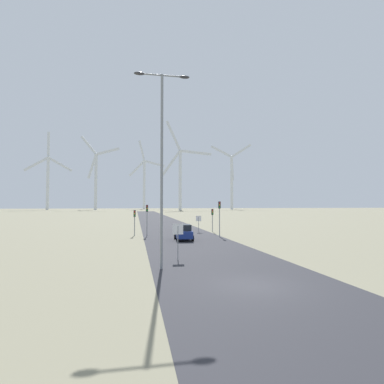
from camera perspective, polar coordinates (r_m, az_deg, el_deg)
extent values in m
plane|color=gray|center=(16.46, 11.62, -17.02)|extent=(600.00, 600.00, 0.00)
cube|color=#2D2D33|center=(63.17, -5.26, -6.14)|extent=(10.00, 240.00, 0.01)
cylinder|color=gray|center=(19.72, -5.79, 4.10)|extent=(0.18, 0.18, 12.79)
cylinder|color=gray|center=(21.38, -5.72, 21.24)|extent=(2.99, 0.10, 0.10)
ellipsoid|color=#333338|center=(21.32, -10.02, 21.35)|extent=(0.70, 0.32, 0.20)
ellipsoid|color=#333338|center=(21.55, -1.46, 21.04)|extent=(0.70, 0.32, 0.20)
cylinder|color=gray|center=(22.90, -2.71, -9.67)|extent=(0.07, 0.07, 2.53)
cube|color=white|center=(22.78, -2.70, -7.08)|extent=(0.81, 0.01, 0.81)
cube|color=red|center=(22.79, -2.70, -7.08)|extent=(0.76, 0.02, 0.76)
cylinder|color=gray|center=(45.26, 1.25, -6.21)|extent=(0.07, 0.07, 2.28)
cube|color=white|center=(45.20, 1.25, -5.06)|extent=(0.81, 0.01, 0.81)
cube|color=red|center=(45.21, 1.25, -5.06)|extent=(0.76, 0.02, 0.76)
cylinder|color=gray|center=(40.68, -10.89, -5.81)|extent=(0.11, 0.11, 3.40)
cube|color=#2D2D2D|center=(40.62, -10.88, -4.05)|extent=(0.28, 0.24, 0.90)
sphere|color=red|center=(40.48, -10.87, -3.67)|extent=(0.16, 0.16, 0.16)
sphere|color=gold|center=(40.48, -10.88, -4.06)|extent=(0.16, 0.16, 0.16)
sphere|color=green|center=(40.49, -10.88, -4.44)|extent=(0.16, 0.16, 0.16)
cylinder|color=gray|center=(38.75, 5.26, -5.17)|extent=(0.11, 0.11, 4.55)
cube|color=#2D2D2D|center=(38.70, 5.25, -2.48)|extent=(0.28, 0.24, 0.90)
sphere|color=red|center=(38.57, 5.31, -2.07)|extent=(0.16, 0.16, 0.16)
sphere|color=gold|center=(38.57, 5.31, -2.48)|extent=(0.16, 0.16, 0.16)
sphere|color=green|center=(38.57, 5.31, -2.88)|extent=(0.16, 0.16, 0.16)
cylinder|color=gray|center=(39.63, -8.58, -5.41)|extent=(0.11, 0.11, 4.11)
cube|color=#2D2D2D|center=(39.58, -8.56, -3.09)|extent=(0.28, 0.24, 0.90)
sphere|color=red|center=(39.44, -8.55, -2.70)|extent=(0.16, 0.16, 0.16)
sphere|color=gold|center=(39.45, -8.56, -3.09)|extent=(0.16, 0.16, 0.16)
sphere|color=green|center=(39.45, -8.56, -3.48)|extent=(0.16, 0.16, 0.16)
cylinder|color=gray|center=(45.26, 3.91, -5.45)|extent=(0.11, 0.11, 3.48)
cube|color=#2D2D2D|center=(45.21, 3.90, -3.82)|extent=(0.28, 0.24, 0.90)
sphere|color=red|center=(45.07, 3.94, -3.48)|extent=(0.16, 0.16, 0.16)
sphere|color=gold|center=(45.08, 3.95, -3.82)|extent=(0.16, 0.16, 0.16)
sphere|color=green|center=(45.08, 3.95, -4.17)|extent=(0.16, 0.16, 0.16)
cube|color=navy|center=(35.32, -1.59, -7.97)|extent=(2.11, 4.23, 0.80)
cube|color=#1E2328|center=(35.11, -1.55, -6.77)|extent=(1.72, 2.21, 0.70)
cylinder|color=black|center=(36.49, -3.21, -8.41)|extent=(0.22, 0.66, 0.66)
cylinder|color=black|center=(36.75, -0.62, -8.38)|extent=(0.22, 0.66, 0.66)
cylinder|color=black|center=(33.99, -2.64, -8.86)|extent=(0.22, 0.66, 0.66)
cylinder|color=black|center=(34.26, 0.13, -8.81)|extent=(0.22, 0.66, 0.66)
cylinder|color=silver|center=(254.53, -25.78, 1.45)|extent=(2.20, 2.20, 40.13)
sphere|color=silver|center=(256.56, -25.70, 5.93)|extent=(2.60, 2.60, 2.60)
cube|color=silver|center=(258.23, -25.67, 8.20)|extent=(1.93, 0.58, 19.36)
cube|color=silver|center=(258.67, -27.61, 4.73)|extent=(17.61, 1.20, 11.32)
cube|color=silver|center=(253.38, -23.78, 4.83)|extent=(17.71, 1.20, 11.14)
cylinder|color=silver|center=(237.55, -17.86, 1.82)|extent=(2.20, 2.20, 42.09)
sphere|color=silver|center=(239.96, -17.79, 6.84)|extent=(2.60, 2.60, 2.60)
cube|color=silver|center=(240.28, -18.48, 4.56)|extent=(7.27, 3.51, 18.23)
cube|color=silver|center=(235.53, -15.72, 7.47)|extent=(17.31, 7.85, 5.40)
cube|color=silver|center=(244.60, -19.11, 8.47)|extent=(12.72, 5.87, 15.21)
cylinder|color=silver|center=(267.53, -9.09, 1.35)|extent=(2.20, 2.20, 42.72)
sphere|color=silver|center=(269.75, -9.06, 5.88)|extent=(2.60, 2.60, 2.60)
cube|color=silver|center=(270.97, -10.49, 4.40)|extent=(13.73, 5.03, 14.02)
cube|color=silver|center=(266.82, -7.13, 5.39)|extent=(17.27, 6.22, 6.68)
cube|color=silver|center=(271.97, -9.54, 7.84)|extent=(6.08, 2.46, 18.12)
cylinder|color=silver|center=(215.53, -2.28, 2.24)|extent=(2.20, 2.20, 42.96)
sphere|color=silver|center=(218.30, -2.27, 7.87)|extent=(2.60, 2.60, 2.60)
cube|color=silver|center=(219.87, -3.58, 10.68)|extent=(11.11, 0.60, 21.24)
cube|color=silver|center=(215.95, -4.09, 5.37)|extent=(14.48, 0.63, 19.48)
cube|color=silver|center=(220.04, 0.83, 7.50)|extent=(22.64, 0.71, 3.83)
cylinder|color=silver|center=(244.13, 7.58, 1.68)|extent=(2.20, 2.20, 42.61)
sphere|color=silver|center=(246.54, 7.55, 6.63)|extent=(2.60, 2.60, 2.60)
cube|color=silver|center=(249.18, 9.41, 7.77)|extent=(16.23, 2.40, 11.37)
cube|color=silver|center=(245.71, 5.55, 7.70)|extent=(16.95, 2.48, 9.93)
cube|color=silver|center=(245.31, 7.67, 4.38)|extent=(2.72, 0.81, 18.27)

